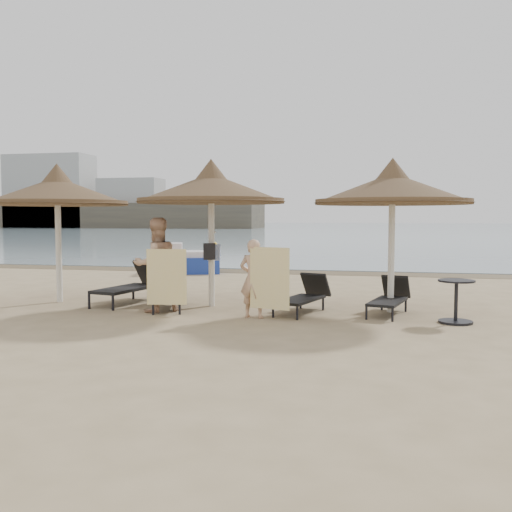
{
  "coord_description": "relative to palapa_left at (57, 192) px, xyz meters",
  "views": [
    {
      "loc": [
        3.62,
        -9.8,
        1.91
      ],
      "look_at": [
        1.23,
        1.2,
        1.12
      ],
      "focal_mm": 40.0,
      "sensor_mm": 36.0,
      "label": 1
    }
  ],
  "objects": [
    {
      "name": "bag_dark",
      "position": [
        3.47,
        0.02,
        -1.27
      ],
      "size": [
        0.26,
        0.17,
        0.35
      ],
      "rotation": [
        0.0,
        0.0,
        0.41
      ],
      "color": "black",
      "rests_on": "ground"
    },
    {
      "name": "person_left",
      "position": [
        2.6,
        -0.75,
        -1.35
      ],
      "size": [
        1.18,
        1.15,
        2.18
      ],
      "primitive_type": "imported",
      "rotation": [
        0.0,
        0.0,
        3.88
      ],
      "color": "tan",
      "rests_on": "ground"
    },
    {
      "name": "palapa_right",
      "position": [
        7.17,
        0.19,
        -0.01
      ],
      "size": [
        3.08,
        3.08,
        3.05
      ],
      "rotation": [
        0.0,
        0.0,
        -0.05
      ],
      "color": "silver",
      "rests_on": "ground"
    },
    {
      "name": "lounger_near_right",
      "position": [
        5.49,
        -0.15,
        -2.1
      ],
      "size": [
        1.0,
        1.75,
        0.74
      ],
      "rotation": [
        0.0,
        0.0,
        -0.29
      ],
      "color": "black",
      "rests_on": "ground"
    },
    {
      "name": "sea",
      "position": [
        3.31,
        78.44,
        -2.42
      ],
      "size": [
        200.0,
        140.0,
        0.03
      ],
      "primitive_type": "cube",
      "color": "gray",
      "rests_on": "ground"
    },
    {
      "name": "wet_sand_strip",
      "position": [
        3.31,
        7.84,
        -2.43
      ],
      "size": [
        200.0,
        1.6,
        0.01
      ],
      "primitive_type": "cube",
      "color": "brown",
      "rests_on": "ground"
    },
    {
      "name": "pedal_boat",
      "position": [
        0.57,
        6.8,
        -2.06
      ],
      "size": [
        2.46,
        1.9,
        1.01
      ],
      "rotation": [
        0.0,
        0.0,
        0.32
      ],
      "color": "#1C369A",
      "rests_on": "ground"
    },
    {
      "name": "person_right",
      "position": [
        4.64,
        -1.01,
        -1.58
      ],
      "size": [
        0.84,
        0.59,
        1.72
      ],
      "primitive_type": "imported",
      "rotation": [
        0.0,
        0.0,
        3.04
      ],
      "color": "tan",
      "rests_on": "ground"
    },
    {
      "name": "lounger_far_right",
      "position": [
        7.15,
        0.02,
        -2.12
      ],
      "size": [
        0.89,
        1.68,
        0.72
      ],
      "rotation": [
        0.0,
        0.0,
        -0.24
      ],
      "color": "black",
      "rests_on": "ground"
    },
    {
      "name": "ground",
      "position": [
        3.31,
        -1.56,
        -2.44
      ],
      "size": [
        160.0,
        160.0,
        0.0
      ],
      "primitive_type": "plane",
      "color": "tan",
      "rests_on": "ground"
    },
    {
      "name": "towel_right",
      "position": [
        4.99,
        -1.26,
        -1.66
      ],
      "size": [
        0.78,
        0.25,
        1.13
      ],
      "rotation": [
        0.0,
        0.0,
        -0.29
      ],
      "color": "yellow",
      "rests_on": "ground"
    },
    {
      "name": "bag_patterned",
      "position": [
        3.47,
        0.36,
        -1.31
      ],
      "size": [
        0.28,
        0.11,
        0.34
      ],
      "rotation": [
        0.0,
        0.0,
        0.08
      ],
      "color": "white",
      "rests_on": "ground"
    },
    {
      "name": "side_table",
      "position": [
        8.29,
        -0.76,
        -2.07
      ],
      "size": [
        0.64,
        0.64,
        0.78
      ],
      "rotation": [
        0.0,
        0.0,
        -0.19
      ],
      "color": "black",
      "rests_on": "ground"
    },
    {
      "name": "palapa_center",
      "position": [
        3.47,
        0.18,
        0.03
      ],
      "size": [
        3.13,
        3.13,
        3.11
      ],
      "rotation": [
        0.0,
        0.0,
        -0.25
      ],
      "color": "silver",
      "rests_on": "ground"
    },
    {
      "name": "towel_left",
      "position": [
        2.95,
        -1.1,
        -1.7
      ],
      "size": [
        0.76,
        0.16,
        1.07
      ],
      "rotation": [
        0.0,
        0.0,
        0.19
      ],
      "color": "yellow",
      "rests_on": "ground"
    },
    {
      "name": "palapa_left",
      "position": [
        0.0,
        0.0,
        0.0
      ],
      "size": [
        3.09,
        3.09,
        3.06
      ],
      "rotation": [
        0.0,
        0.0,
        0.27
      ],
      "color": "silver",
      "rests_on": "ground"
    },
    {
      "name": "lounger_near_left",
      "position": [
        2.68,
        -0.17,
        -2.1
      ],
      "size": [
        0.99,
        1.78,
        0.76
      ],
      "rotation": [
        0.0,
        0.0,
        0.27
      ],
      "color": "black",
      "rests_on": "ground"
    },
    {
      "name": "far_shore",
      "position": [
        -21.79,
        76.26,
        0.47
      ],
      "size": [
        150.0,
        54.8,
        12.0
      ],
      "color": "brown",
      "rests_on": "ground"
    },
    {
      "name": "lounger_far_left",
      "position": [
        1.61,
        0.29,
        -2.03
      ],
      "size": [
        1.06,
        2.1,
        0.9
      ],
      "rotation": [
        0.0,
        0.0,
        -0.2
      ],
      "color": "black",
      "rests_on": "ground"
    },
    {
      "name": "buoy_left",
      "position": [
        -3.03,
        22.49,
        -2.27
      ],
      "size": [
        0.33,
        0.33,
        0.33
      ],
      "primitive_type": "sphere",
      "color": "yellow",
      "rests_on": "ground"
    }
  ]
}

